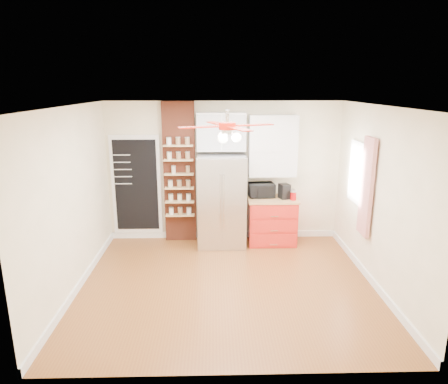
{
  "coord_description": "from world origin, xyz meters",
  "views": [
    {
      "loc": [
        -0.19,
        -5.59,
        2.98
      ],
      "look_at": [
        -0.02,
        0.9,
        1.24
      ],
      "focal_mm": 32.0,
      "sensor_mm": 36.0,
      "label": 1
    }
  ],
  "objects_px": {
    "fridge": "(222,201)",
    "ceiling_fan": "(227,126)",
    "toaster_oven": "(261,190)",
    "pantry_jar_oats": "(174,170)",
    "coffee_maker": "(284,191)",
    "red_cabinet": "(272,220)",
    "canister_left": "(293,196)"
  },
  "relations": [
    {
      "from": "fridge",
      "to": "red_cabinet",
      "type": "distance_m",
      "value": 1.06
    },
    {
      "from": "pantry_jar_oats",
      "to": "canister_left",
      "type": "bearing_deg",
      "value": -5.33
    },
    {
      "from": "ceiling_fan",
      "to": "toaster_oven",
      "type": "xyz_separation_m",
      "value": [
        0.72,
        1.78,
        -1.39
      ]
    },
    {
      "from": "coffee_maker",
      "to": "canister_left",
      "type": "relative_size",
      "value": 1.83
    },
    {
      "from": "fridge",
      "to": "red_cabinet",
      "type": "xyz_separation_m",
      "value": [
        0.97,
        0.05,
        -0.42
      ]
    },
    {
      "from": "coffee_maker",
      "to": "red_cabinet",
      "type": "bearing_deg",
      "value": 157.77
    },
    {
      "from": "pantry_jar_oats",
      "to": "coffee_maker",
      "type": "bearing_deg",
      "value": -2.57
    },
    {
      "from": "red_cabinet",
      "to": "fridge",
      "type": "bearing_deg",
      "value": -177.05
    },
    {
      "from": "coffee_maker",
      "to": "pantry_jar_oats",
      "type": "xyz_separation_m",
      "value": [
        -2.09,
        0.09,
        0.4
      ]
    },
    {
      "from": "ceiling_fan",
      "to": "toaster_oven",
      "type": "bearing_deg",
      "value": 68.08
    },
    {
      "from": "coffee_maker",
      "to": "canister_left",
      "type": "distance_m",
      "value": 0.2
    },
    {
      "from": "ceiling_fan",
      "to": "pantry_jar_oats",
      "type": "distance_m",
      "value": 2.22
    },
    {
      "from": "fridge",
      "to": "pantry_jar_oats",
      "type": "xyz_separation_m",
      "value": [
        -0.9,
        0.13,
        0.57
      ]
    },
    {
      "from": "toaster_oven",
      "to": "coffee_maker",
      "type": "distance_m",
      "value": 0.44
    },
    {
      "from": "fridge",
      "to": "ceiling_fan",
      "type": "height_order",
      "value": "ceiling_fan"
    },
    {
      "from": "toaster_oven",
      "to": "pantry_jar_oats",
      "type": "relative_size",
      "value": 3.49
    },
    {
      "from": "toaster_oven",
      "to": "pantry_jar_oats",
      "type": "distance_m",
      "value": 1.71
    },
    {
      "from": "ceiling_fan",
      "to": "toaster_oven",
      "type": "relative_size",
      "value": 2.9
    },
    {
      "from": "red_cabinet",
      "to": "coffee_maker",
      "type": "distance_m",
      "value": 0.63
    },
    {
      "from": "ceiling_fan",
      "to": "pantry_jar_oats",
      "type": "relative_size",
      "value": 10.13
    },
    {
      "from": "toaster_oven",
      "to": "canister_left",
      "type": "height_order",
      "value": "toaster_oven"
    },
    {
      "from": "fridge",
      "to": "red_cabinet",
      "type": "height_order",
      "value": "fridge"
    },
    {
      "from": "red_cabinet",
      "to": "pantry_jar_oats",
      "type": "height_order",
      "value": "pantry_jar_oats"
    },
    {
      "from": "pantry_jar_oats",
      "to": "red_cabinet",
      "type": "bearing_deg",
      "value": -2.32
    },
    {
      "from": "coffee_maker",
      "to": "pantry_jar_oats",
      "type": "bearing_deg",
      "value": 159.88
    },
    {
      "from": "toaster_oven",
      "to": "coffee_maker",
      "type": "xyz_separation_m",
      "value": [
        0.42,
        -0.12,
        0.01
      ]
    },
    {
      "from": "red_cabinet",
      "to": "pantry_jar_oats",
      "type": "relative_size",
      "value": 6.8
    },
    {
      "from": "red_cabinet",
      "to": "pantry_jar_oats",
      "type": "distance_m",
      "value": 2.12
    },
    {
      "from": "canister_left",
      "to": "fridge",
      "type": "bearing_deg",
      "value": 176.45
    },
    {
      "from": "pantry_jar_oats",
      "to": "ceiling_fan",
      "type": "bearing_deg",
      "value": -61.63
    },
    {
      "from": "ceiling_fan",
      "to": "toaster_oven",
      "type": "distance_m",
      "value": 2.37
    },
    {
      "from": "fridge",
      "to": "ceiling_fan",
      "type": "xyz_separation_m",
      "value": [
        0.05,
        -1.63,
        1.55
      ]
    }
  ]
}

